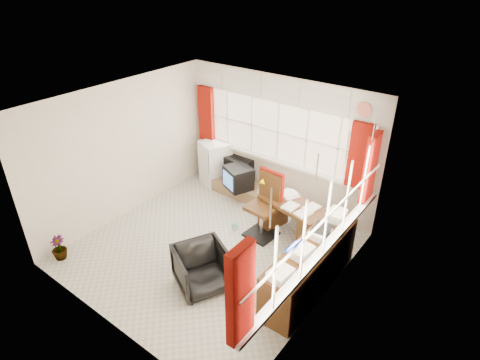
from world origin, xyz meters
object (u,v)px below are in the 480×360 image
object	(u,v)px
desk_lamp	(277,184)
task_chair	(267,202)
tv_bench	(246,190)
mini_fridge	(215,163)
crt_tv	(238,178)
credenza	(310,266)
office_chair	(202,269)
radiator	(300,219)
desk	(293,218)

from	to	relation	value
desk_lamp	task_chair	distance (m)	0.37
task_chair	tv_bench	distance (m)	1.38
tv_bench	mini_fridge	world-z (taller)	mini_fridge
desk_lamp	mini_fridge	xyz separation A→B (m)	(-1.98, 0.71, -0.49)
crt_tv	mini_fridge	world-z (taller)	mini_fridge
credenza	tv_bench	world-z (taller)	credenza
office_chair	tv_bench	size ratio (longest dim) A/B	0.53
task_chair	crt_tv	xyz separation A→B (m)	(-1.08, 0.61, -0.15)
radiator	desk	bearing A→B (deg)	-94.48
task_chair	crt_tv	bearing A→B (deg)	150.58
desk	credenza	bearing A→B (deg)	-47.58
desk	desk_lamp	bearing A→B (deg)	-175.73
credenza	mini_fridge	distance (m)	3.52
desk_lamp	credenza	world-z (taller)	desk_lamp
desk_lamp	radiator	size ratio (longest dim) A/B	0.69
radiator	crt_tv	distance (m)	1.55
mini_fridge	crt_tv	bearing A→B (deg)	-17.45
radiator	tv_bench	bearing A→B (deg)	165.66
desk	credenza	xyz separation A→B (m)	(0.84, -0.91, 0.01)
tv_bench	crt_tv	bearing A→B (deg)	-108.74
office_chair	mini_fridge	xyz separation A→B (m)	(-1.89, 2.54, 0.13)
radiator	desk_lamp	bearing A→B (deg)	-143.32
office_chair	credenza	distance (m)	1.57
tv_bench	mini_fridge	distance (m)	0.93
desk_lamp	office_chair	bearing A→B (deg)	-92.68
task_chair	radiator	world-z (taller)	task_chair
radiator	mini_fridge	distance (m)	2.38
office_chair	desk_lamp	bearing A→B (deg)	24.54
radiator	mini_fridge	xyz separation A→B (m)	(-2.32, 0.45, 0.23)
credenza	crt_tv	size ratio (longest dim) A/B	3.14
office_chair	mini_fridge	size ratio (longest dim) A/B	0.79
crt_tv	credenza	bearing A→B (deg)	-29.97
office_chair	tv_bench	xyz separation A→B (m)	(-1.03, 2.46, -0.21)
tv_bench	office_chair	bearing A→B (deg)	-67.29
task_chair	desk	bearing A→B (deg)	22.32
tv_bench	crt_tv	xyz separation A→B (m)	(-0.06, -0.17, 0.35)
desk_lamp	tv_bench	bearing A→B (deg)	150.58
credenza	tv_bench	bearing A→B (deg)	146.30
radiator	crt_tv	xyz separation A→B (m)	(-1.52, 0.20, 0.24)
office_chair	radiator	xyz separation A→B (m)	(0.43, 2.09, -0.10)
desk_lamp	credenza	distance (m)	1.57
desk	tv_bench	bearing A→B (deg)	157.23
credenza	office_chair	bearing A→B (deg)	-142.89
desk_lamp	crt_tv	world-z (taller)	desk_lamp
mini_fridge	radiator	bearing A→B (deg)	-11.05
credenza	mini_fridge	bearing A→B (deg)	152.99
task_chair	radiator	distance (m)	0.72
task_chair	credenza	world-z (taller)	task_chair
desk	office_chair	bearing A→B (deg)	-102.51
credenza	tv_bench	xyz separation A→B (m)	(-2.28, 1.52, -0.27)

